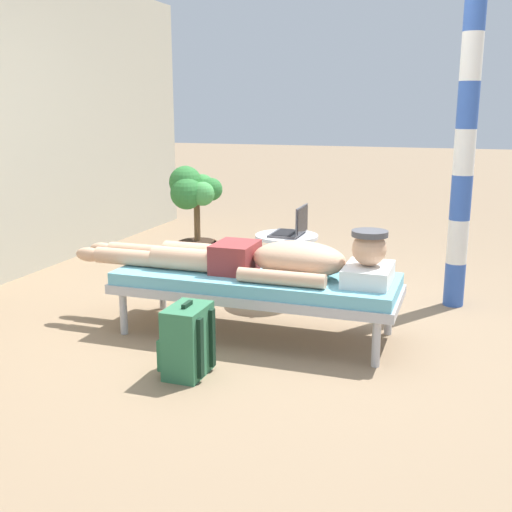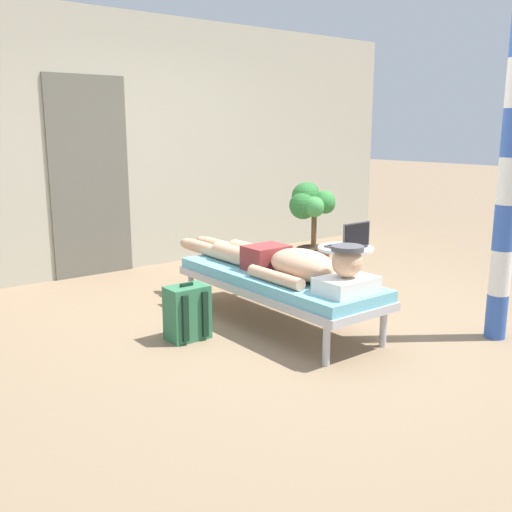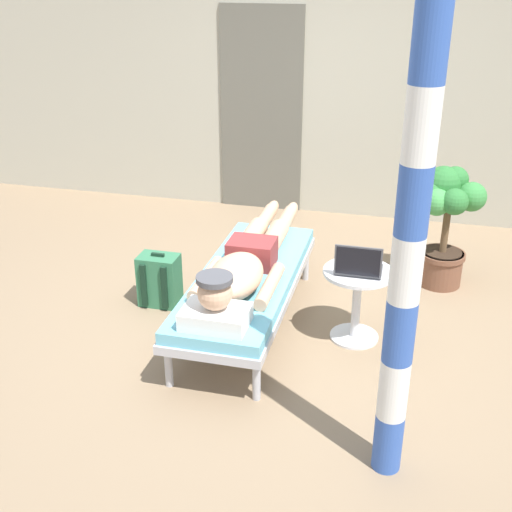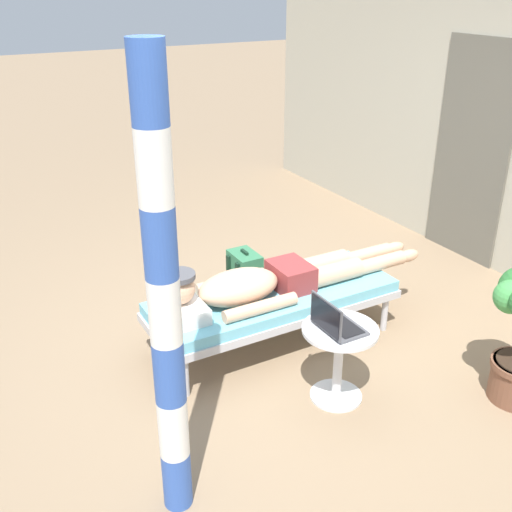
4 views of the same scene
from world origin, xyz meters
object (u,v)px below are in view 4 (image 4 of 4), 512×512
(laptop, at_px, (334,322))
(person_reclining, at_px, (267,281))
(porch_post, at_px, (165,311))
(side_table, at_px, (339,351))
(backpack, at_px, (245,275))
(lounge_chair, at_px, (274,301))

(laptop, bearing_deg, person_reclining, -178.27)
(laptop, relative_size, porch_post, 0.13)
(side_table, xyz_separation_m, laptop, (0.00, -0.05, 0.23))
(laptop, distance_m, backpack, 1.57)
(side_table, xyz_separation_m, backpack, (-1.51, 0.14, -0.16))
(lounge_chair, distance_m, porch_post, 1.82)
(person_reclining, height_order, side_table, person_reclining)
(lounge_chair, xyz_separation_m, porch_post, (1.08, -1.22, 0.81))
(lounge_chair, bearing_deg, porch_post, -48.48)
(person_reclining, height_order, porch_post, porch_post)
(lounge_chair, relative_size, person_reclining, 0.86)
(backpack, bearing_deg, porch_post, -37.23)
(laptop, bearing_deg, backpack, 172.84)
(person_reclining, xyz_separation_m, side_table, (0.78, 0.07, -0.16))
(side_table, distance_m, backpack, 1.52)
(side_table, height_order, laptop, laptop)
(lounge_chair, relative_size, side_table, 3.56)
(laptop, xyz_separation_m, backpack, (-1.51, 0.19, -0.39))
(lounge_chair, relative_size, porch_post, 0.81)
(person_reclining, xyz_separation_m, porch_post, (1.08, -1.16, 0.64))
(person_reclining, relative_size, backpack, 5.12)
(person_reclining, relative_size, porch_post, 0.94)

